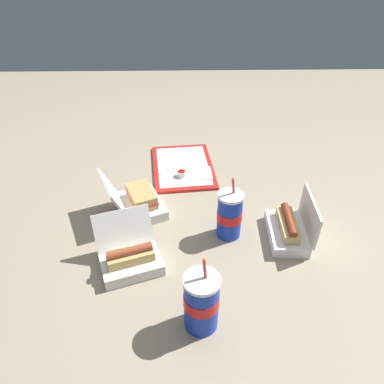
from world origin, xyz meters
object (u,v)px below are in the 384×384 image
(plastic_fork, at_px, (166,168))
(soda_cup_corner, at_px, (229,215))
(food_tray, at_px, (183,167))
(clamshell_sandwich_left, at_px, (139,202))
(clamshell_hotdog_back, at_px, (290,228))
(soda_cup_back, at_px, (201,302))
(ketchup_cup, at_px, (182,173))
(clamshell_hotdog_corner, at_px, (130,258))

(plastic_fork, height_order, soda_cup_corner, soda_cup_corner)
(food_tray, xyz_separation_m, clamshell_sandwich_left, (-0.30, 0.16, 0.04))
(clamshell_hotdog_back, height_order, soda_cup_corner, soda_cup_corner)
(food_tray, relative_size, clamshell_sandwich_left, 1.51)
(clamshell_sandwich_left, height_order, soda_cup_back, soda_cup_back)
(clamshell_sandwich_left, bearing_deg, plastic_fork, -17.96)
(ketchup_cup, distance_m, clamshell_hotdog_corner, 0.52)
(clamshell_sandwich_left, bearing_deg, soda_cup_corner, -113.02)
(ketchup_cup, height_order, soda_cup_back, soda_cup_back)
(ketchup_cup, bearing_deg, clamshell_sandwich_left, 143.58)
(clamshell_sandwich_left, relative_size, soda_cup_back, 1.09)
(food_tray, height_order, clamshell_hotdog_back, clamshell_hotdog_back)
(soda_cup_corner, height_order, soda_cup_back, soda_cup_back)
(ketchup_cup, height_order, clamshell_hotdog_back, clamshell_hotdog_back)
(soda_cup_back, bearing_deg, soda_cup_corner, -17.09)
(plastic_fork, bearing_deg, soda_cup_corner, -127.71)
(clamshell_hotdog_corner, xyz_separation_m, soda_cup_corner, (0.15, -0.32, 0.05))
(food_tray, xyz_separation_m, clamshell_hotdog_back, (-0.46, -0.36, 0.03))
(ketchup_cup, relative_size, clamshell_hotdog_back, 0.19)
(clamshell_hotdog_back, bearing_deg, ketchup_cup, 44.91)
(food_tray, bearing_deg, soda_cup_back, -176.54)
(ketchup_cup, bearing_deg, plastic_fork, 49.01)
(ketchup_cup, xyz_separation_m, clamshell_hotdog_corner, (-0.50, 0.16, 0.01))
(ketchup_cup, xyz_separation_m, soda_cup_back, (-0.71, -0.05, 0.07))
(clamshell_hotdog_corner, bearing_deg, soda_cup_corner, -65.64)
(soda_cup_corner, bearing_deg, clamshell_hotdog_corner, 114.36)
(clamshell_hotdog_back, relative_size, soda_cup_corner, 0.91)
(plastic_fork, xyz_separation_m, clamshell_sandwich_left, (-0.27, 0.09, 0.03))
(plastic_fork, bearing_deg, soda_cup_back, -148.18)
(food_tray, height_order, clamshell_hotdog_corner, clamshell_hotdog_corner)
(clamshell_hotdog_back, xyz_separation_m, soda_cup_back, (-0.34, 0.32, 0.05))
(ketchup_cup, height_order, plastic_fork, ketchup_cup)
(clamshell_hotdog_corner, bearing_deg, clamshell_hotdog_back, -76.66)
(soda_cup_corner, bearing_deg, food_tray, 19.94)
(clamshell_sandwich_left, distance_m, soda_cup_back, 0.54)
(ketchup_cup, xyz_separation_m, soda_cup_corner, (-0.35, -0.16, 0.06))
(food_tray, relative_size, clamshell_hotdog_corner, 1.67)
(clamshell_sandwich_left, bearing_deg, food_tray, -28.64)
(food_tray, xyz_separation_m, soda_cup_corner, (-0.44, -0.16, 0.08))
(plastic_fork, height_order, clamshell_sandwich_left, clamshell_sandwich_left)
(clamshell_hotdog_corner, distance_m, soda_cup_back, 0.30)
(clamshell_hotdog_back, height_order, clamshell_sandwich_left, clamshell_sandwich_left)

